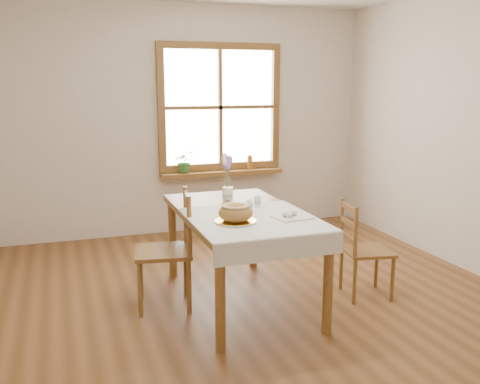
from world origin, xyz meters
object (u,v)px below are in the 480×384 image
object	(u,v)px
bread_plate	(236,221)
flower_vase	(228,194)
dining_table	(240,221)
chair_left	(163,250)
chair_right	(367,249)

from	to	relation	value
bread_plate	flower_vase	bearing A→B (deg)	76.39
dining_table	chair_left	bearing A→B (deg)	169.36
chair_right	bread_plate	xyz separation A→B (m)	(-1.18, -0.14, 0.37)
chair_left	bread_plate	bearing A→B (deg)	51.88
chair_left	bread_plate	xyz separation A→B (m)	(0.44, -0.47, 0.31)
dining_table	chair_right	world-z (taller)	chair_right
bread_plate	dining_table	bearing A→B (deg)	66.49
bread_plate	chair_left	bearing A→B (deg)	132.61
chair_right	flower_vase	xyz separation A→B (m)	(-0.99, 0.64, 0.40)
chair_left	flower_vase	world-z (taller)	chair_left
chair_left	chair_right	world-z (taller)	chair_left
chair_left	bread_plate	distance (m)	0.72
bread_plate	flower_vase	xyz separation A→B (m)	(0.19, 0.78, 0.03)
dining_table	flower_vase	xyz separation A→B (m)	(0.03, 0.41, 0.14)
chair_right	bread_plate	size ratio (longest dim) A/B	2.77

